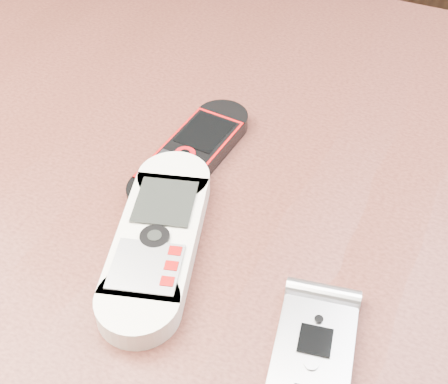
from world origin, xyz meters
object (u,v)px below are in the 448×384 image
Objects in this scene: table at (219,277)px; motorola_razr at (314,349)px; nokia_white at (158,238)px; nokia_black_red at (191,154)px.

motorola_razr reaches higher than table.
table is 6.55× the size of nokia_white.
motorola_razr is (0.16, -0.14, -0.00)m from nokia_black_red.
motorola_razr is at bearing -32.69° from nokia_white.
nokia_black_red reaches higher than table.
nokia_white is 0.14m from motorola_razr.
nokia_black_red and motorola_razr have the same top height.
nokia_white reaches higher than nokia_black_red.
nokia_white is 0.10m from nokia_black_red.
nokia_white reaches higher than table.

